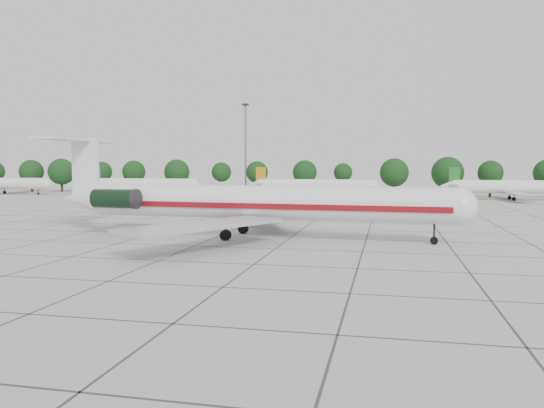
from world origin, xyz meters
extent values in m
plane|color=#B5B5AD|center=(0.00, 0.00, 0.00)|extent=(260.00, 260.00, 0.00)
cube|color=#383838|center=(0.00, 15.00, 0.01)|extent=(170.00, 170.00, 0.02)
cylinder|color=silver|center=(-2.77, -0.94, 3.82)|extent=(39.39, 5.96, 3.60)
sphere|color=silver|center=(16.82, -2.13, 3.82)|extent=(3.60, 3.60, 3.60)
cone|color=silver|center=(-25.08, 0.41, 3.82)|extent=(5.66, 3.92, 3.60)
cube|color=maroon|center=(-2.66, 0.88, 3.54)|extent=(38.09, 2.37, 0.60)
cube|color=maroon|center=(-2.88, -2.76, 3.54)|extent=(38.09, 2.37, 0.60)
cube|color=#B7BABC|center=(-4.90, 9.02, 2.34)|extent=(10.67, 17.05, 0.33)
cube|color=#B7BABC|center=(-6.08, -10.57, 2.34)|extent=(12.20, 16.77, 0.33)
cube|color=black|center=(-18.40, 2.46, 4.14)|extent=(2.48, 1.56, 0.27)
cylinder|color=black|center=(-18.36, 3.22, 4.14)|extent=(5.35, 2.38, 2.07)
cube|color=black|center=(-18.70, -2.44, 4.14)|extent=(2.48, 1.56, 0.27)
cylinder|color=black|center=(-18.75, -3.20, 4.14)|extent=(5.35, 2.38, 2.07)
cube|color=silver|center=(-24.54, 0.37, 7.63)|extent=(3.50, 0.52, 6.54)
cube|color=silver|center=(-25.30, 0.42, 10.68)|extent=(4.05, 13.26, 0.24)
cylinder|color=black|center=(14.64, -1.99, 1.04)|extent=(0.23, 0.23, 2.07)
cylinder|color=black|center=(14.64, -1.99, 0.38)|extent=(0.78, 0.35, 0.76)
cylinder|color=black|center=(-5.87, 2.09, 1.42)|extent=(0.28, 0.28, 1.96)
cylinder|color=black|center=(-5.87, 2.09, 0.55)|extent=(1.13, 0.72, 1.09)
cylinder|color=black|center=(-6.21, -3.57, 1.42)|extent=(0.28, 0.28, 1.96)
cylinder|color=black|center=(-6.21, -3.57, 0.55)|extent=(1.13, 0.72, 1.09)
cylinder|color=silver|center=(-92.61, 69.30, 3.00)|extent=(27.20, 3.00, 3.00)
cylinder|color=black|center=(-93.61, 71.50, 0.40)|extent=(0.80, 0.45, 0.80)
cylinder|color=silver|center=(-51.59, 70.87, 3.00)|extent=(27.20, 3.00, 3.00)
cube|color=#B7BABC|center=(-52.59, 70.87, 1.80)|extent=(3.50, 27.20, 0.25)
cube|color=#0B4595|center=(-65.03, 70.87, 5.60)|extent=(2.40, 0.25, 3.60)
cylinder|color=black|center=(-52.59, 73.07, 0.40)|extent=(0.80, 0.45, 0.80)
cylinder|color=black|center=(-52.59, 68.67, 0.40)|extent=(0.80, 0.45, 0.80)
cylinder|color=silver|center=(-7.17, 71.70, 3.00)|extent=(27.20, 3.00, 3.00)
cube|color=#B7BABC|center=(-8.17, 71.70, 1.80)|extent=(3.50, 27.20, 0.25)
cube|color=#B9770A|center=(-20.61, 71.70, 5.60)|extent=(2.40, 0.25, 3.60)
cylinder|color=black|center=(-8.17, 73.90, 0.40)|extent=(0.80, 0.45, 0.80)
cylinder|color=black|center=(-8.17, 69.50, 0.40)|extent=(0.80, 0.45, 0.80)
cylinder|color=silver|center=(38.54, 72.64, 3.00)|extent=(27.20, 3.00, 3.00)
cube|color=#B7BABC|center=(37.54, 72.64, 1.80)|extent=(3.50, 27.20, 0.25)
cube|color=#176921|center=(25.10, 72.64, 5.60)|extent=(2.40, 0.25, 3.60)
cylinder|color=black|center=(37.54, 74.84, 0.40)|extent=(0.80, 0.45, 0.80)
cylinder|color=black|center=(37.54, 70.44, 0.40)|extent=(0.80, 0.45, 0.80)
cylinder|color=#332114|center=(-95.02, 85.00, 1.25)|extent=(0.70, 0.70, 2.50)
sphere|color=black|center=(-95.02, 85.00, 6.00)|extent=(7.14, 7.14, 7.14)
cylinder|color=#332114|center=(-84.83, 85.00, 1.25)|extent=(0.70, 0.70, 2.50)
sphere|color=black|center=(-84.83, 85.00, 6.00)|extent=(7.79, 7.79, 7.79)
cylinder|color=#332114|center=(-71.64, 85.00, 1.25)|extent=(0.70, 0.70, 2.50)
sphere|color=black|center=(-71.64, 85.00, 6.00)|extent=(5.94, 5.94, 5.94)
cylinder|color=#332114|center=(-61.45, 85.00, 1.25)|extent=(0.70, 0.70, 2.50)
sphere|color=black|center=(-61.45, 85.00, 6.00)|extent=(6.57, 6.57, 6.57)
cylinder|color=#332114|center=(-48.26, 85.00, 1.25)|extent=(0.70, 0.70, 2.50)
sphere|color=black|center=(-48.26, 85.00, 6.00)|extent=(7.15, 7.15, 7.15)
cylinder|color=#332114|center=(-35.07, 85.00, 1.25)|extent=(0.70, 0.70, 2.50)
sphere|color=black|center=(-35.07, 85.00, 6.00)|extent=(5.43, 5.43, 5.43)
cylinder|color=#332114|center=(-24.88, 85.00, 1.25)|extent=(0.70, 0.70, 2.50)
sphere|color=black|center=(-24.88, 85.00, 6.00)|extent=(5.99, 5.99, 5.99)
cylinder|color=#332114|center=(-11.69, 85.00, 1.25)|extent=(0.70, 0.70, 2.50)
sphere|color=black|center=(-11.69, 85.00, 6.00)|extent=(6.50, 6.50, 6.50)
cylinder|color=#332114|center=(-1.50, 85.00, 1.25)|extent=(0.70, 0.70, 2.50)
sphere|color=black|center=(-1.50, 85.00, 6.00)|extent=(4.93, 4.93, 4.93)
cylinder|color=#332114|center=(11.69, 85.00, 1.25)|extent=(0.70, 0.70, 2.50)
sphere|color=black|center=(11.69, 85.00, 6.00)|extent=(7.40, 7.40, 7.40)
cylinder|color=#332114|center=(24.88, 85.00, 1.25)|extent=(0.70, 0.70, 2.50)
sphere|color=black|center=(24.88, 85.00, 6.00)|extent=(8.08, 8.08, 8.08)
cylinder|color=#332114|center=(35.07, 85.00, 1.25)|extent=(0.70, 0.70, 2.50)
sphere|color=black|center=(35.07, 85.00, 6.00)|extent=(6.17, 6.17, 6.17)
cylinder|color=slate|center=(-30.00, 92.00, 12.50)|extent=(0.56, 0.56, 25.00)
cube|color=black|center=(-30.00, 92.00, 25.20)|extent=(1.60, 1.60, 0.50)
camera|label=1|loc=(10.14, -55.68, 7.68)|focal=35.00mm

